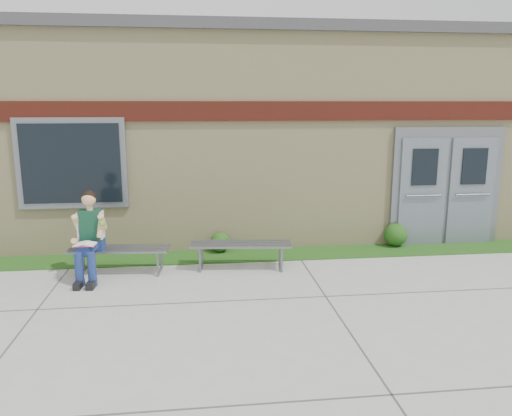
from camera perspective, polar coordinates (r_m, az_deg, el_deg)
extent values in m
plane|color=#9E9E99|center=(6.75, 0.65, -12.04)|extent=(80.00, 80.00, 0.00)
cube|color=#254713|center=(9.17, -1.44, -5.43)|extent=(16.00, 0.80, 0.02)
cube|color=beige|center=(12.17, -2.99, 8.38)|extent=(16.00, 6.00, 4.00)
cube|color=#3F3F42|center=(12.22, -3.10, 18.25)|extent=(16.20, 6.20, 0.20)
cube|color=maroon|center=(9.12, -1.75, 11.01)|extent=(16.00, 0.06, 0.35)
cube|color=slate|center=(9.40, -20.31, 4.80)|extent=(1.90, 0.08, 1.60)
cube|color=black|center=(9.36, -20.37, 4.77)|extent=(1.70, 0.04, 1.40)
cube|color=slate|center=(10.39, 20.88, 2.30)|extent=(2.20, 0.08, 2.30)
cube|color=slate|center=(10.14, 18.46, 1.68)|extent=(0.92, 0.06, 2.10)
cube|color=slate|center=(10.60, 23.37, 1.74)|extent=(0.92, 0.06, 2.10)
cube|color=slate|center=(8.47, -15.39, -4.54)|extent=(1.66, 0.59, 0.03)
cube|color=slate|center=(8.66, -19.58, -5.98)|extent=(0.08, 0.45, 0.37)
cube|color=slate|center=(8.46, -10.94, -5.91)|extent=(0.08, 0.45, 0.37)
cube|color=slate|center=(8.39, -1.74, -4.14)|extent=(1.73, 0.64, 0.03)
cube|color=slate|center=(8.43, -6.33, -5.77)|extent=(0.09, 0.47, 0.38)
cube|color=slate|center=(8.54, 2.80, -5.47)|extent=(0.09, 0.47, 0.38)
cube|color=navy|center=(8.47, -18.18, -4.00)|extent=(0.38, 0.28, 0.17)
cube|color=#113E21|center=(8.37, -18.36, -1.87)|extent=(0.35, 0.23, 0.49)
sphere|color=#E2B27C|center=(8.28, -18.57, 0.97)|extent=(0.24, 0.24, 0.22)
sphere|color=black|center=(8.29, -18.54, 1.14)|extent=(0.25, 0.25, 0.23)
cylinder|color=navy|center=(8.24, -19.33, -4.37)|extent=(0.19, 0.46, 0.16)
cylinder|color=navy|center=(8.19, -18.04, -4.38)|extent=(0.19, 0.46, 0.16)
cylinder|color=navy|center=(8.08, -19.56, -6.66)|extent=(0.13, 0.13, 0.53)
cylinder|color=navy|center=(8.02, -18.24, -6.69)|extent=(0.13, 0.13, 0.53)
cube|color=black|center=(8.08, -19.60, -8.25)|extent=(0.12, 0.28, 0.11)
cube|color=black|center=(8.02, -18.28, -8.29)|extent=(0.12, 0.28, 0.11)
cylinder|color=#E2B27C|center=(8.36, -19.84, -1.55)|extent=(0.11, 0.24, 0.28)
cylinder|color=#E2B27C|center=(8.25, -17.16, -1.54)|extent=(0.11, 0.24, 0.28)
cube|color=white|center=(8.07, -18.98, -3.90)|extent=(0.34, 0.26, 0.02)
cube|color=#CD4C78|center=(8.07, -18.97, -3.99)|extent=(0.34, 0.27, 0.01)
sphere|color=#57B630|center=(8.10, -17.20, -1.71)|extent=(0.09, 0.09, 0.09)
sphere|color=#254713|center=(9.33, -4.12, -3.90)|extent=(0.37, 0.37, 0.37)
sphere|color=#254713|center=(10.05, 15.67, -2.96)|extent=(0.44, 0.44, 0.44)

